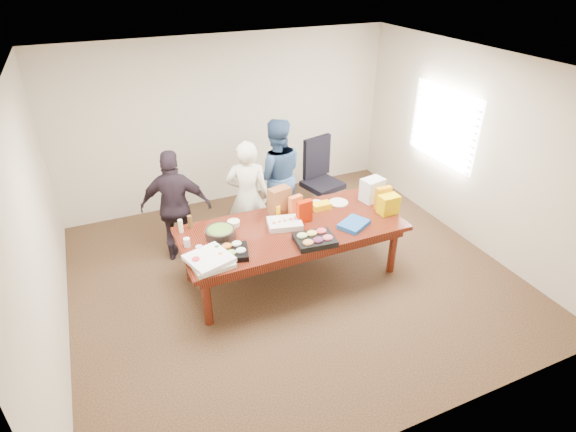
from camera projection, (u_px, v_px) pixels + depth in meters
name	position (u px, v px, depth m)	size (l,w,h in m)	color
floor	(292.00, 275.00, 6.17)	(5.50, 5.00, 0.02)	#47301E
ceiling	(293.00, 66.00, 4.80)	(5.50, 5.00, 0.02)	white
wall_back	(229.00, 121.00, 7.46)	(5.50, 0.04, 2.70)	beige
wall_front	(427.00, 316.00, 3.51)	(5.50, 0.04, 2.70)	beige
wall_left	(36.00, 234.00, 4.52)	(0.04, 5.00, 2.70)	beige
wall_right	(472.00, 149.00, 6.45)	(0.04, 5.00, 2.70)	beige
window_panel	(443.00, 126.00, 6.83)	(0.03, 1.40, 1.10)	white
window_blinds	(441.00, 126.00, 6.82)	(0.04, 1.36, 1.00)	beige
conference_table	(292.00, 252.00, 5.97)	(2.80, 1.20, 0.75)	#4C1C0F
office_chair	(323.00, 182.00, 7.25)	(0.61, 0.61, 1.21)	black
person_center	(248.00, 197.00, 6.34)	(0.59, 0.39, 1.63)	beige
person_right	(276.00, 176.00, 6.82)	(0.84, 0.66, 1.73)	#314E7C
person_left	(176.00, 207.00, 6.14)	(0.93, 0.39, 1.59)	black
veggie_tray	(229.00, 253.00, 5.24)	(0.43, 0.33, 0.07)	black
fruit_tray	(315.00, 240.00, 5.46)	(0.46, 0.36, 0.07)	black
sheet_cake	(285.00, 223.00, 5.79)	(0.42, 0.31, 0.07)	white
salad_bowl	(220.00, 233.00, 5.55)	(0.36, 0.36, 0.12)	#2A2422
chip_bag_blue	(354.00, 224.00, 5.79)	(0.37, 0.28, 0.06)	#1B4F9C
chip_bag_red	(304.00, 212.00, 5.82)	(0.20, 0.08, 0.29)	#AC1B00
chip_bag_yellow	(383.00, 198.00, 6.12)	(0.21, 0.08, 0.31)	orange
chip_bag_orange	(296.00, 206.00, 5.98)	(0.18, 0.08, 0.27)	orange
mayo_jar	(272.00, 209.00, 6.05)	(0.09, 0.09, 0.14)	white
mustard_bottle	(278.00, 212.00, 5.94)	(0.06, 0.06, 0.17)	#F0B107
dressing_bottle	(190.00, 222.00, 5.71)	(0.06, 0.06, 0.18)	brown
ranch_bottle	(181.00, 226.00, 5.64)	(0.06, 0.06, 0.17)	#FAFAC9
banana_bunch	(321.00, 206.00, 6.17)	(0.25, 0.14, 0.08)	yellow
bread_loaf	(283.00, 204.00, 6.19)	(0.27, 0.12, 0.11)	#9F793F
kraft_bag	(280.00, 201.00, 6.00)	(0.28, 0.16, 0.36)	brown
red_cup	(196.00, 263.00, 5.03)	(0.09, 0.09, 0.11)	red
clear_cup_a	(199.00, 250.00, 5.24)	(0.08, 0.08, 0.11)	silver
clear_cup_b	(187.00, 242.00, 5.38)	(0.08, 0.08, 0.11)	white
pizza_box_lower	(211.00, 261.00, 5.10)	(0.44, 0.44, 0.05)	silver
pizza_box_upper	(209.00, 258.00, 5.06)	(0.44, 0.44, 0.05)	white
plate_a	(338.00, 203.00, 6.32)	(0.27, 0.27, 0.02)	beige
plate_b	(324.00, 204.00, 6.28)	(0.22, 0.22, 0.01)	white
dip_bowl_a	(316.00, 204.00, 6.25)	(0.14, 0.14, 0.06)	white
dip_bowl_b	(234.00, 223.00, 5.80)	(0.16, 0.16, 0.06)	#F8F4C2
grocery_bag_white	(372.00, 190.00, 6.33)	(0.30, 0.21, 0.32)	white
grocery_bag_yellow	(388.00, 204.00, 6.03)	(0.25, 0.18, 0.25)	#F5C900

